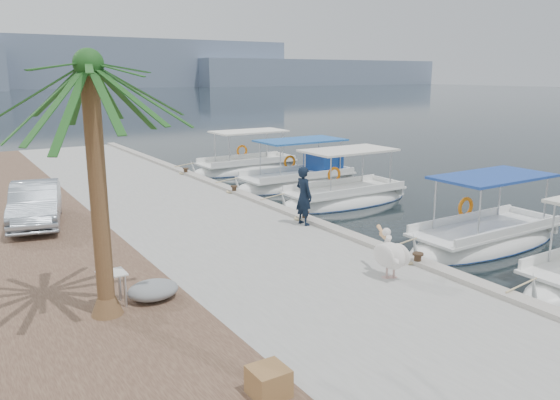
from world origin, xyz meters
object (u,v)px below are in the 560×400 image
(fishing_caique_c, at_px, (344,200))
(fisherman, at_px, (304,196))
(fishing_caique_b, at_px, (484,242))
(pelican, at_px, (391,254))
(date_palm, at_px, (89,67))
(parked_car, at_px, (35,204))
(fishing_caique_e, at_px, (247,169))
(fishing_caique_d, at_px, (299,182))

(fishing_caique_c, relative_size, fisherman, 3.32)
(fishing_caique_b, bearing_deg, pelican, -165.56)
(date_palm, relative_size, parked_car, 1.42)
(pelican, bearing_deg, fishing_caique_e, 72.20)
(date_palm, bearing_deg, fishing_caique_c, 30.11)
(fisherman, bearing_deg, fishing_caique_c, -56.19)
(fishing_caique_e, relative_size, date_palm, 1.13)
(date_palm, bearing_deg, fishing_caique_d, 41.53)
(fishing_caique_d, bearing_deg, fishing_caique_b, -91.73)
(fishing_caique_e, height_order, fisherman, fisherman)
(fishing_caique_b, relative_size, parked_car, 1.54)
(parked_car, bearing_deg, date_palm, -77.51)
(fishing_caique_c, height_order, date_palm, date_palm)
(fisherman, bearing_deg, pelican, 166.12)
(fishing_caique_c, xyz_separation_m, parked_car, (-11.57, 1.37, 1.05))
(pelican, bearing_deg, date_palm, 166.13)
(fishing_caique_b, bearing_deg, fisherman, 140.35)
(fishing_caique_b, distance_m, fishing_caique_e, 15.50)
(fishing_caique_b, relative_size, fisherman, 3.35)
(fishing_caique_b, relative_size, date_palm, 1.08)
(fishing_caique_d, distance_m, parked_car, 12.22)
(fishing_caique_c, height_order, fisherman, fisherman)
(fishing_caique_e, distance_m, parked_car, 13.85)
(fishing_caique_b, xyz_separation_m, parked_car, (-11.60, 8.22, 1.05))
(fishing_caique_c, xyz_separation_m, fisherman, (-4.31, -3.25, 1.32))
(fishing_caique_e, bearing_deg, pelican, -107.80)
(fishing_caique_b, bearing_deg, fishing_caique_e, 89.52)
(date_palm, height_order, parked_car, date_palm)
(parked_car, bearing_deg, pelican, -44.59)
(fishing_caique_b, xyz_separation_m, fishing_caique_c, (-0.03, 6.85, -0.00))
(fishing_caique_e, bearing_deg, fishing_caique_c, -91.09)
(fishing_caique_b, bearing_deg, fishing_caique_c, 90.28)
(fishing_caique_b, distance_m, fishing_caique_c, 6.85)
(pelican, distance_m, date_palm, 7.74)
(fishing_caique_d, height_order, parked_car, fishing_caique_d)
(fishing_caique_b, distance_m, date_palm, 12.67)
(date_palm, bearing_deg, parked_car, 90.48)
(fishing_caique_b, distance_m, parked_car, 14.26)
(fishing_caique_e, xyz_separation_m, date_palm, (-11.67, -15.32, 5.24))
(pelican, distance_m, fisherman, 5.06)
(fishing_caique_d, distance_m, date_palm, 16.66)
(fishing_caique_c, xyz_separation_m, fishing_caique_e, (0.16, 8.65, -0.00))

